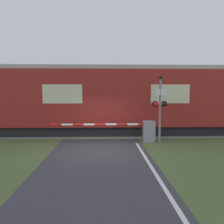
% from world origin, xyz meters
% --- Properties ---
extents(ground_plane, '(80.00, 80.00, 0.00)m').
position_xyz_m(ground_plane, '(0.00, 0.00, 0.00)').
color(ground_plane, '#4C6033').
extents(track_bed, '(36.00, 3.20, 0.13)m').
position_xyz_m(track_bed, '(0.00, 3.90, 0.02)').
color(track_bed, gray).
rests_on(track_bed, ground_plane).
extents(train, '(21.98, 2.89, 4.14)m').
position_xyz_m(train, '(-2.12, 3.90, 2.12)').
color(train, black).
rests_on(train, ground_plane).
extents(crossing_barrier, '(5.48, 0.44, 1.11)m').
position_xyz_m(crossing_barrier, '(2.09, 1.44, 0.62)').
color(crossing_barrier, gray).
rests_on(crossing_barrier, ground_plane).
extents(signal_post, '(0.77, 0.26, 3.42)m').
position_xyz_m(signal_post, '(3.04, 1.18, 1.95)').
color(signal_post, gray).
rests_on(signal_post, ground_plane).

